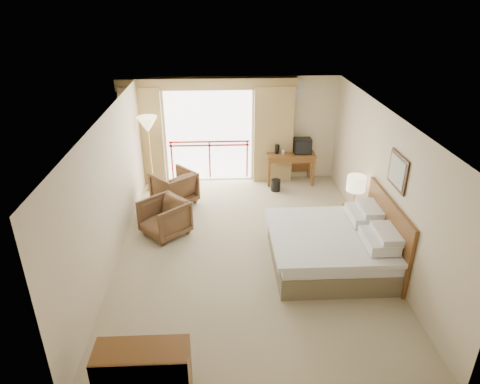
{
  "coord_description": "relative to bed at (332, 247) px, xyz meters",
  "views": [
    {
      "loc": [
        -0.51,
        -7.11,
        4.64
      ],
      "look_at": [
        -0.15,
        0.4,
        1.05
      ],
      "focal_mm": 32.0,
      "sensor_mm": 36.0,
      "label": 1
    }
  ],
  "objects": [
    {
      "name": "floor",
      "position": [
        -1.5,
        0.6,
        -0.38
      ],
      "size": [
        7.0,
        7.0,
        0.0
      ],
      "primitive_type": "plane",
      "color": "gray",
      "rests_on": "ground"
    },
    {
      "name": "ceiling",
      "position": [
        -1.5,
        0.6,
        2.32
      ],
      "size": [
        7.0,
        7.0,
        0.0
      ],
      "primitive_type": "plane",
      "rotation": [
        3.14,
        0.0,
        0.0
      ],
      "color": "white",
      "rests_on": "wall_back"
    },
    {
      "name": "wall_back",
      "position": [
        -1.5,
        4.1,
        0.97
      ],
      "size": [
        5.0,
        0.0,
        5.0
      ],
      "primitive_type": "plane",
      "rotation": [
        1.57,
        0.0,
        0.0
      ],
      "color": "beige",
      "rests_on": "ground"
    },
    {
      "name": "wall_front",
      "position": [
        -1.5,
        -2.9,
        0.97
      ],
      "size": [
        5.0,
        0.0,
        5.0
      ],
      "primitive_type": "plane",
      "rotation": [
        -1.57,
        0.0,
        0.0
      ],
      "color": "beige",
      "rests_on": "ground"
    },
    {
      "name": "wall_left",
      "position": [
        -4.0,
        0.6,
        0.97
      ],
      "size": [
        0.0,
        7.0,
        7.0
      ],
      "primitive_type": "plane",
      "rotation": [
        1.57,
        0.0,
        1.57
      ],
      "color": "beige",
      "rests_on": "ground"
    },
    {
      "name": "wall_right",
      "position": [
        1.0,
        0.6,
        0.97
      ],
      "size": [
        0.0,
        7.0,
        7.0
      ],
      "primitive_type": "plane",
      "rotation": [
        1.57,
        0.0,
        -1.57
      ],
      "color": "beige",
      "rests_on": "ground"
    },
    {
      "name": "balcony_door",
      "position": [
        -2.3,
        4.08,
        0.82
      ],
      "size": [
        2.4,
        0.0,
        2.4
      ],
      "primitive_type": "plane",
      "rotation": [
        1.57,
        0.0,
        0.0
      ],
      "color": "white",
      "rests_on": "wall_back"
    },
    {
      "name": "balcony_railing",
      "position": [
        -2.3,
        4.06,
        0.44
      ],
      "size": [
        2.09,
        0.03,
        1.02
      ],
      "color": "#AE1A0E",
      "rests_on": "wall_back"
    },
    {
      "name": "curtain_left",
      "position": [
        -3.95,
        3.95,
        0.87
      ],
      "size": [
        1.0,
        0.26,
        2.5
      ],
      "primitive_type": "cube",
      "color": "olive",
      "rests_on": "wall_back"
    },
    {
      "name": "curtain_right",
      "position": [
        -0.65,
        3.95,
        0.87
      ],
      "size": [
        1.0,
        0.26,
        2.5
      ],
      "primitive_type": "cube",
      "color": "olive",
      "rests_on": "wall_back"
    },
    {
      "name": "valance",
      "position": [
        -2.3,
        3.98,
        2.17
      ],
      "size": [
        4.4,
        0.22,
        0.28
      ],
      "primitive_type": "cube",
      "color": "olive",
      "rests_on": "wall_back"
    },
    {
      "name": "hvac_vent",
      "position": [
        -0.2,
        4.07,
        1.97
      ],
      "size": [
        0.5,
        0.04,
        0.5
      ],
      "primitive_type": "cube",
      "color": "silver",
      "rests_on": "wall_back"
    },
    {
      "name": "bed",
      "position": [
        0.0,
        0.0,
        0.0
      ],
      "size": [
        2.13,
        2.06,
        0.97
      ],
      "color": "brown",
      "rests_on": "floor"
    },
    {
      "name": "headboard",
      "position": [
        0.96,
        0.0,
        0.27
      ],
      "size": [
        0.06,
        2.1,
        1.3
      ],
      "primitive_type": "cube",
      "color": "#592F11",
      "rests_on": "wall_right"
    },
    {
      "name": "framed_art",
      "position": [
        0.97,
        0.0,
        1.47
      ],
      "size": [
        0.04,
        0.72,
        0.6
      ],
      "color": "black",
      "rests_on": "wall_right"
    },
    {
      "name": "nightstand",
      "position": [
        0.72,
        1.17,
        -0.1
      ],
      "size": [
        0.38,
        0.45,
        0.54
      ],
      "primitive_type": "cube",
      "rotation": [
        0.0,
        0.0,
        -0.0
      ],
      "color": "#592F11",
      "rests_on": "floor"
    },
    {
      "name": "table_lamp",
      "position": [
        0.72,
        1.22,
        0.69
      ],
      "size": [
        0.38,
        0.38,
        0.67
      ],
      "rotation": [
        0.0,
        0.0,
        -0.33
      ],
      "color": "tan",
      "rests_on": "nightstand"
    },
    {
      "name": "phone",
      "position": [
        0.67,
        1.02,
        0.21
      ],
      "size": [
        0.18,
        0.14,
        0.08
      ],
      "primitive_type": "cube",
      "rotation": [
        0.0,
        0.0,
        -0.04
      ],
      "color": "black",
      "rests_on": "nightstand"
    },
    {
      "name": "desk",
      "position": [
        -0.21,
        3.81,
        0.25
      ],
      "size": [
        1.24,
        0.6,
        0.81
      ],
      "rotation": [
        0.0,
        0.0,
        -0.06
      ],
      "color": "#592F11",
      "rests_on": "floor"
    },
    {
      "name": "tv",
      "position": [
        0.09,
        3.75,
        0.62
      ],
      "size": [
        0.43,
        0.34,
        0.39
      ],
      "rotation": [
        0.0,
        0.0,
        0.21
      ],
      "color": "black",
      "rests_on": "desk"
    },
    {
      "name": "coffee_maker",
      "position": [
        -0.56,
        3.76,
        0.55
      ],
      "size": [
        0.14,
        0.14,
        0.24
      ],
      "primitive_type": "cylinder",
      "rotation": [
        0.0,
        0.0,
        -0.27
      ],
      "color": "black",
      "rests_on": "desk"
    },
    {
      "name": "cup",
      "position": [
        -0.41,
        3.71,
        0.48
      ],
      "size": [
        0.08,
        0.08,
        0.1
      ],
      "primitive_type": "cylinder",
      "rotation": [
        0.0,
        0.0,
        -0.1
      ],
      "color": "white",
      "rests_on": "desk"
    },
    {
      "name": "wastebasket",
      "position": [
        -0.63,
        3.24,
        -0.23
      ],
      "size": [
        0.27,
        0.27,
        0.3
      ],
      "primitive_type": "cylinder",
      "rotation": [
        0.0,
        0.0,
        -0.13
      ],
      "color": "black",
      "rests_on": "floor"
    },
    {
      "name": "armchair_far",
      "position": [
        -3.12,
        2.68,
        -0.38
      ],
      "size": [
        1.22,
        1.22,
        0.8
      ],
      "primitive_type": "imported",
      "rotation": [
        0.0,
        0.0,
        -2.42
      ],
      "color": "#4C301B",
      "rests_on": "floor"
    },
    {
      "name": "armchair_near",
      "position": [
        -3.18,
        1.24,
        -0.38
      ],
      "size": [
        1.17,
        1.17,
        0.77
      ],
      "primitive_type": "imported",
      "rotation": [
        0.0,
        0.0,
        -0.83
      ],
      "color": "#4C301B",
      "rests_on": "floor"
    },
    {
      "name": "side_table",
      "position": [
        -3.28,
        1.88,
        -0.01
      ],
      "size": [
        0.5,
        0.5,
        0.54
      ],
      "rotation": [
        0.0,
        0.0,
        -0.21
      ],
      "color": "black",
      "rests_on": "floor"
    },
    {
      "name": "book",
      "position": [
        -3.28,
        1.88,
        0.17
      ],
      "size": [
        0.21,
        0.26,
        0.02
      ],
      "primitive_type": "imported",
      "rotation": [
        0.0,
        0.0,
        0.21
      ],
      "color": "white",
      "rests_on": "side_table"
    },
    {
      "name": "floor_lamp",
      "position": [
        -3.73,
        3.46,
        1.26
      ],
      "size": [
        0.48,
        0.48,
        1.9
      ],
      "rotation": [
        0.0,
        0.0,
        -0.18
      ],
      "color": "tan",
      "rests_on": "floor"
    },
    {
      "name": "dresser",
      "position": [
        -3.01,
        -2.7,
        0.0
      ],
      "size": [
        1.14,
        0.48,
        0.76
      ],
      "rotation": [
        0.0,
        0.0,
        -0.04
      ],
      "color": "#592F11",
      "rests_on": "floor"
    }
  ]
}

